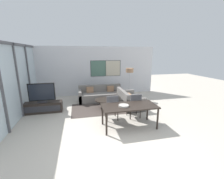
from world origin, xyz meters
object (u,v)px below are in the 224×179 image
coffee_table (105,102)px  floor_lamp (130,72)px  dining_table (129,108)px  fruit_bowl (124,106)px  tv_console (43,107)px  sofa_main (101,95)px  dining_chair_centre (135,104)px  television (42,93)px  dining_chair_left (112,106)px  sofa_side (129,101)px

coffee_table → floor_lamp: (1.56, 1.20, 1.14)m
dining_table → fruit_bowl: fruit_bowl is taller
tv_console → sofa_main: sofa_main is taller
tv_console → dining_chair_centre: dining_chair_centre is taller
fruit_bowl → television: bearing=144.5°
floor_lamp → coffee_table: bearing=-142.5°
sofa_main → dining_chair_left: size_ratio=2.38×
tv_console → dining_chair_centre: bearing=-21.0°
dining_chair_left → fruit_bowl: (0.23, -0.71, 0.25)m
television → dining_chair_centre: size_ratio=1.08×
dining_table → coffee_table: bearing=104.2°
sofa_side → fruit_bowl: fruit_bowl is taller
tv_console → dining_chair_left: size_ratio=1.58×
tv_console → floor_lamp: (4.16, 1.09, 1.22)m
floor_lamp → dining_chair_left: bearing=-122.0°
dining_chair_centre → floor_lamp: 2.68m
dining_chair_centre → fruit_bowl: dining_chair_centre is taller
dining_chair_centre → dining_table: bearing=-123.9°
sofa_side → coffee_table: sofa_side is taller
floor_lamp → fruit_bowl: bearing=-112.3°
television → sofa_side: television is taller
sofa_main → dining_chair_centre: 2.65m
dining_chair_left → television: bearing=153.1°
sofa_main → tv_console: bearing=-156.9°
coffee_table → dining_chair_centre: size_ratio=0.92×
tv_console → dining_chair_left: dining_chair_left is taller
television → dining_table: (3.08, -2.01, -0.16)m
fruit_bowl → floor_lamp: 3.46m
dining_chair_left → fruit_bowl: dining_chair_left is taller
sofa_main → dining_chair_centre: dining_chair_centre is taller
coffee_table → fruit_bowl: 2.02m
tv_console → dining_chair_left: 2.98m
tv_console → dining_chair_centre: size_ratio=1.58×
dining_chair_left → floor_lamp: 3.01m
television → dining_chair_centre: 3.79m
dining_table → dining_chair_centre: bearing=56.1°
television → tv_console: bearing=-90.0°
dining_chair_left → dining_chair_centre: size_ratio=1.00×
tv_console → sofa_main: size_ratio=0.67×
dining_chair_left → dining_chair_centre: (0.88, -0.01, 0.00)m
tv_console → sofa_side: 3.72m
tv_console → fruit_bowl: bearing=-35.5°
television → dining_chair_left: television is taller
sofa_main → coffee_table: 1.22m
tv_console → sofa_side: bearing=-2.0°
coffee_table → floor_lamp: size_ratio=0.53×
dining_chair_centre → sofa_side: bearing=81.0°
dining_chair_centre → dining_chair_left: bearing=179.1°
sofa_main → dining_table: 3.19m
television → coffee_table: 2.66m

